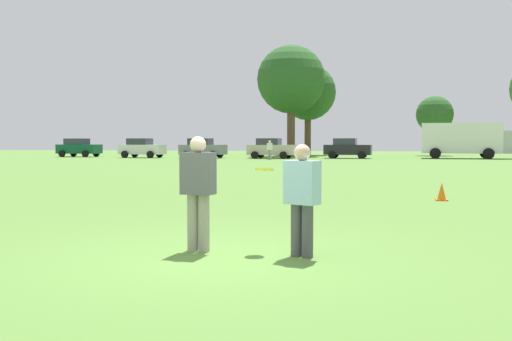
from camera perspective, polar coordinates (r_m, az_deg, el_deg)
ground_plane at (r=8.19m, az=-3.77°, el=-8.39°), size 165.40×165.40×0.00m
player_thrower at (r=8.49m, az=-5.67°, el=-1.59°), size 0.50×0.34×1.67m
player_defender at (r=8.08m, az=4.52°, el=-2.30°), size 0.53×0.43×1.56m
frisbee at (r=8.48m, az=0.82°, el=0.11°), size 0.27×0.27×0.07m
traffic_cone at (r=16.43m, az=17.68°, el=-2.02°), size 0.32×0.32×0.48m
parked_car_near_left at (r=60.67m, az=-16.93°, el=2.16°), size 4.33×2.46×1.82m
parked_car_mid_left at (r=56.04m, az=-11.10°, el=2.18°), size 4.33×2.46×1.82m
parked_car_center at (r=54.39m, az=-5.25°, el=2.20°), size 4.33×2.46×1.82m
parked_car_mid_right at (r=52.51m, az=1.48°, el=2.19°), size 4.33×2.46×1.82m
parked_car_near_right at (r=53.58m, az=8.91°, el=2.17°), size 4.33×2.46×1.82m
box_truck at (r=55.67m, az=20.03°, el=2.91°), size 8.66×3.42×3.18m
bystander_sideline_watcher at (r=49.50m, az=1.34°, el=2.13°), size 0.46×0.28×1.62m
tree_west_oak at (r=60.92m, az=3.45°, el=8.82°), size 7.04×7.04×11.44m
tree_west_maple at (r=65.81m, az=5.09°, el=7.58°), size 6.22×6.22×10.11m
tree_center_elm at (r=65.62m, az=17.06°, el=5.24°), size 3.93×3.93×6.39m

